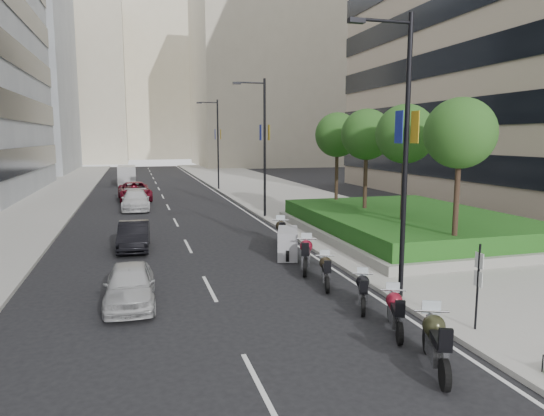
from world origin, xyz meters
name	(u,v)px	position (x,y,z in m)	size (l,w,h in m)	color
ground	(284,326)	(0.00, 0.00, 0.00)	(160.00, 160.00, 0.00)	black
sidewalk_right	(280,194)	(9.00, 30.00, 0.07)	(10.00, 100.00, 0.15)	#9E9B93
sidewalk_left	(31,203)	(-12.00, 30.00, 0.07)	(8.00, 100.00, 0.15)	#9E9B93
lane_edge	(223,197)	(3.70, 30.00, 0.01)	(0.12, 100.00, 0.01)	silver
lane_centre	(164,199)	(-1.50, 30.00, 0.01)	(0.12, 100.00, 0.01)	silver
building_cream_right	(270,71)	(22.00, 80.00, 18.00)	(28.00, 24.00, 36.00)	#B7AD93
building_cream_left	(60,81)	(-18.00, 100.00, 17.00)	(26.00, 24.00, 34.00)	#B7AD93
building_cream_centre	(154,84)	(2.00, 120.00, 19.00)	(30.00, 24.00, 38.00)	#B7AD93
planter	(407,231)	(10.00, 10.00, 0.35)	(10.00, 14.00, 0.40)	gray
hedge	(407,220)	(10.00, 10.00, 0.95)	(9.40, 13.40, 0.80)	#224313
tree_0	(460,134)	(8.50, 4.00, 5.42)	(2.80, 2.80, 6.30)	#332319
tree_1	(405,134)	(8.50, 8.00, 5.42)	(2.80, 2.80, 6.30)	#332319
tree_2	(367,135)	(8.50, 12.00, 5.42)	(2.80, 2.80, 6.30)	#332319
tree_3	(337,135)	(8.50, 16.00, 5.42)	(2.80, 2.80, 6.30)	#332319
lamp_post_0	(402,144)	(4.14, 1.00, 5.07)	(2.34, 0.45, 9.00)	black
lamp_post_1	(262,141)	(4.14, 18.00, 5.07)	(2.34, 0.45, 9.00)	black
lamp_post_2	(216,140)	(4.14, 36.00, 5.07)	(2.34, 0.45, 9.00)	black
parking_sign	(478,282)	(4.80, -2.00, 1.46)	(0.06, 0.32, 2.50)	black
motorcycle_0	(436,343)	(2.56, -3.45, 0.65)	(1.15, 2.32, 1.22)	black
motorcycle_1	(395,312)	(2.79, -1.26, 0.56)	(0.97, 2.02, 1.06)	black
motorcycle_2	(363,291)	(2.82, 0.75, 0.53)	(0.97, 1.85, 0.99)	black
motorcycle_3	(326,271)	(2.55, 3.13, 0.55)	(0.85, 2.00, 1.03)	black
motorcycle_4	(306,255)	(2.58, 5.29, 0.64)	(1.11, 2.28, 1.20)	black
motorcycle_5	(288,244)	(2.51, 7.47, 0.63)	(1.46, 2.25, 1.27)	black
motorcycle_6	(281,233)	(2.91, 9.76, 0.65)	(0.91, 2.42, 1.22)	black
car_a	(130,285)	(-4.17, 3.02, 0.65)	(1.54, 3.83, 1.31)	#AFB0B1
car_b	(134,236)	(-4.03, 11.02, 0.66)	(1.39, 3.98, 1.31)	black
car_c	(136,200)	(-3.88, 24.32, 0.71)	(1.98, 4.88, 1.41)	silver
car_d	(135,191)	(-3.91, 29.90, 0.78)	(2.58, 5.59, 1.55)	maroon
delivery_van	(127,176)	(-4.69, 44.28, 0.98)	(1.91, 5.01, 2.10)	#ACACAE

